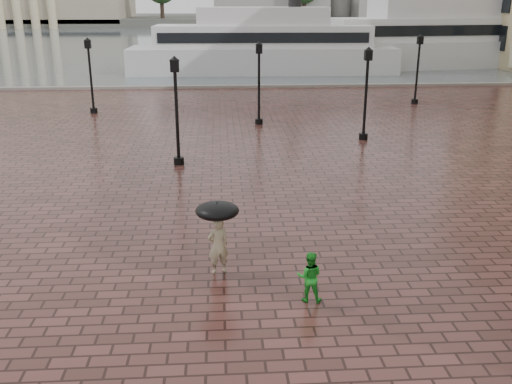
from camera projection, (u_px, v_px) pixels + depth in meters
ground at (380, 262)px, 15.35m from camera, size 300.00×300.00×0.00m
harbour_water at (241, 38)px, 102.27m from camera, size 240.00×240.00×0.00m
quay_edge at (272, 87)px, 45.59m from camera, size 80.00×0.60×0.30m
far_shore at (232, 19)px, 166.20m from camera, size 300.00×60.00×2.00m
street_lamps at (267, 84)px, 31.13m from camera, size 21.44×14.44×4.40m
adult_pedestrian at (218, 246)px, 14.53m from camera, size 0.63×0.50×1.51m
child_pedestrian at (310, 277)px, 13.20m from camera, size 0.67×0.56×1.23m
ferry_near at (262, 46)px, 53.75m from camera, size 25.15×6.69×8.20m
ferry_far at (436, 39)px, 58.64m from camera, size 28.45×10.57×9.11m
umbrella at (217, 211)px, 14.22m from camera, size 1.10×1.10×1.09m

